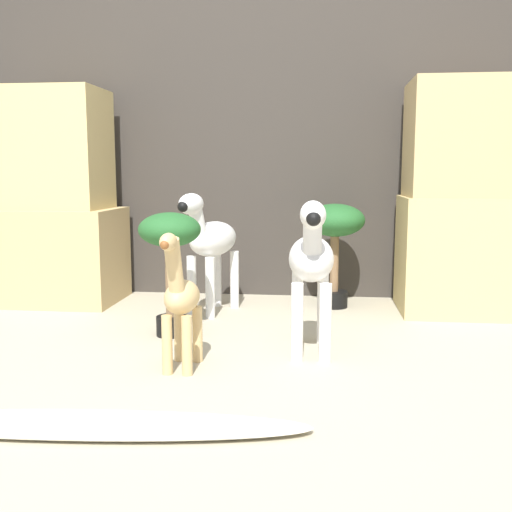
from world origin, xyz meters
name	(u,v)px	position (x,y,z in m)	size (l,w,h in m)	color
ground_plane	(208,395)	(0.00, 0.00, 0.00)	(14.00, 14.00, 0.00)	#B2A88E
wall_back	(261,113)	(0.00, 1.73, 1.10)	(6.40, 0.08, 2.20)	#38332D
rock_pillar_left	(58,208)	(-1.14, 1.37, 0.55)	(0.68, 0.51, 1.22)	tan
rock_pillar_right	(467,202)	(1.14, 1.37, 0.59)	(0.68, 0.51, 1.22)	#D1B775
zebra_right	(311,262)	(0.34, 0.50, 0.39)	(0.20, 0.52, 0.65)	white
zebra_left	(210,242)	(-0.21, 1.18, 0.39)	(0.30, 0.52, 0.65)	white
giraffe_figurine	(181,300)	(-0.15, 0.25, 0.27)	(0.13, 0.35, 0.54)	tan
potted_palm_front	(335,229)	(0.45, 1.40, 0.44)	(0.33, 0.33, 0.58)	black
potted_palm_back	(170,244)	(-0.31, 0.72, 0.43)	(0.28, 0.28, 0.57)	black
surfboard	(84,424)	(-0.31, -0.32, 0.02)	(1.34, 0.30, 0.09)	silver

